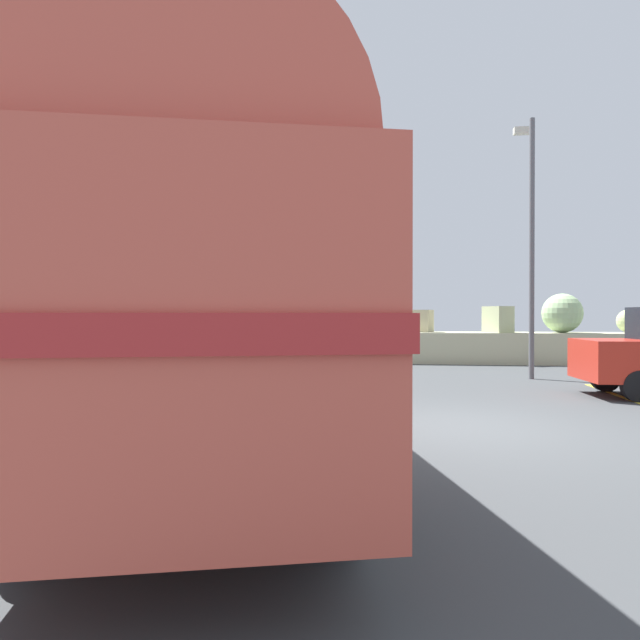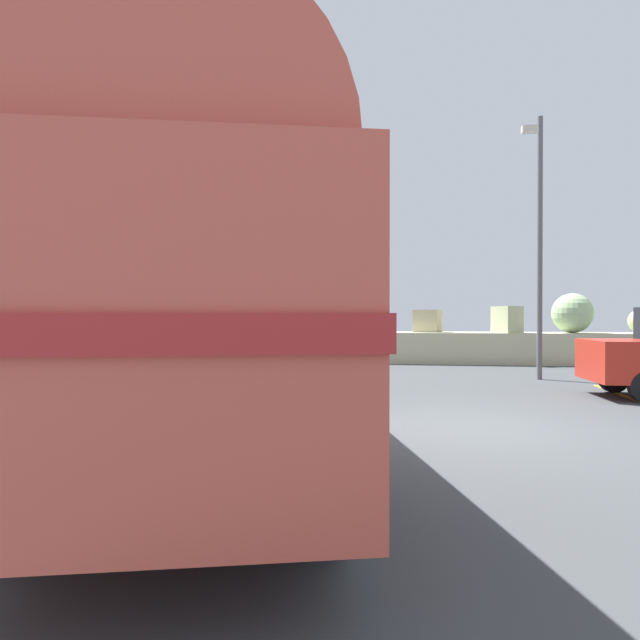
% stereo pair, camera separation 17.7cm
% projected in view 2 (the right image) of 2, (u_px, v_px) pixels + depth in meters
% --- Properties ---
extents(ground, '(32.00, 26.00, 0.02)m').
position_uv_depth(ground, '(454.00, 428.00, 8.59)').
color(ground, '#3C3F41').
extents(breakwater, '(31.36, 2.18, 2.45)m').
position_uv_depth(breakwater, '(417.00, 342.00, 20.31)').
color(breakwater, '#B4B591').
rests_on(breakwater, ground).
extents(vintage_coach, '(4.63, 8.91, 3.70)m').
position_uv_depth(vintage_coach, '(206.00, 287.00, 6.80)').
color(vintage_coach, black).
rests_on(vintage_coach, ground).
extents(lamp_post, '(0.44, 0.91, 6.91)m').
position_uv_depth(lamp_post, '(539.00, 233.00, 14.97)').
color(lamp_post, '#5B5B60').
rests_on(lamp_post, ground).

